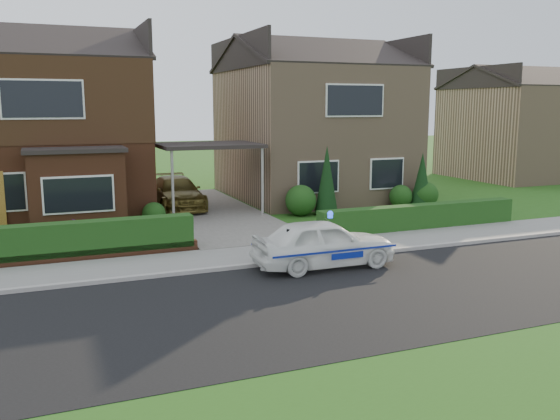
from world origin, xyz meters
TOP-DOWN VIEW (x-y plane):
  - ground at (0.00, 0.00)m, footprint 120.00×120.00m
  - road at (0.00, 0.00)m, footprint 60.00×6.00m
  - kerb at (0.00, 3.05)m, footprint 60.00×0.16m
  - sidewalk at (0.00, 4.10)m, footprint 60.00×2.00m
  - grass_verge at (0.00, -5.00)m, footprint 60.00×4.00m
  - driveway at (0.00, 11.00)m, footprint 3.80×12.00m
  - house_left at (-5.78, 13.90)m, footprint 7.50×9.53m
  - house_right at (5.80, 13.99)m, footprint 7.50×8.06m
  - carport_link at (0.00, 10.95)m, footprint 3.80×3.00m
  - dwarf_wall at (-5.80, 5.30)m, footprint 7.70×0.25m
  - hedge_left at (-5.80, 5.45)m, footprint 7.50×0.55m
  - hedge_right at (5.80, 5.35)m, footprint 7.50×0.55m
  - shrub_left_mid at (-4.00, 9.30)m, footprint 1.32×1.32m
  - shrub_left_near at (-2.40, 9.60)m, footprint 0.84×0.84m
  - shrub_right_near at (3.20, 9.40)m, footprint 1.20×1.20m
  - shrub_right_mid at (7.80, 9.50)m, footprint 0.96×0.96m
  - shrub_right_far at (8.80, 9.20)m, footprint 1.08×1.08m
  - conifer_a at (4.20, 9.20)m, footprint 0.90×0.90m
  - conifer_b at (8.60, 9.20)m, footprint 0.90×0.90m
  - neighbour_right at (20.00, 16.00)m, footprint 6.50×7.00m
  - police_car at (0.72, 2.40)m, footprint 3.45×3.78m
  - driveway_car at (-1.00, 12.28)m, footprint 1.75×4.29m
  - potted_plant_b at (-2.99, 6.00)m, footprint 0.56×0.51m
  - potted_plant_c at (-5.07, 7.92)m, footprint 0.42×0.42m

SIDE VIEW (x-z plane):
  - ground at x=0.00m, z-range 0.00..0.00m
  - road at x=0.00m, z-range -0.01..0.01m
  - grass_verge at x=0.00m, z-range -0.01..0.01m
  - hedge_left at x=-5.80m, z-range -0.45..0.45m
  - hedge_right at x=5.80m, z-range -0.40..0.40m
  - sidewalk at x=0.00m, z-range 0.00..0.10m
  - kerb at x=0.00m, z-range 0.00..0.12m
  - driveway at x=0.00m, z-range 0.00..0.12m
  - dwarf_wall at x=-5.80m, z-range 0.00..0.36m
  - potted_plant_c at x=-5.07m, z-range 0.00..0.73m
  - potted_plant_b at x=-2.99m, z-range 0.00..0.84m
  - shrub_left_near at x=-2.40m, z-range 0.00..0.84m
  - shrub_right_mid at x=7.80m, z-range 0.00..0.96m
  - shrub_right_far at x=8.80m, z-range 0.00..1.08m
  - shrub_right_near at x=3.20m, z-range 0.00..1.20m
  - police_car at x=0.72m, z-range -0.08..1.36m
  - shrub_left_mid at x=-4.00m, z-range 0.00..1.32m
  - driveway_car at x=-1.00m, z-range 0.12..1.37m
  - conifer_b at x=8.60m, z-range 0.00..2.20m
  - conifer_a at x=4.20m, z-range 0.00..2.60m
  - neighbour_right at x=20.00m, z-range 0.00..5.20m
  - carport_link at x=0.00m, z-range 1.27..4.04m
  - house_right at x=5.80m, z-range 0.04..7.29m
  - house_left at x=-5.78m, z-range 0.19..7.44m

